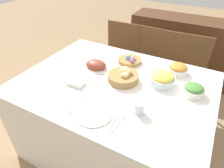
% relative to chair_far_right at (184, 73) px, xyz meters
% --- Properties ---
extents(ground_plane, '(12.00, 12.00, 0.00)m').
position_rel_chair_far_right_xyz_m(ground_plane, '(-0.41, -0.89, -0.49)').
color(ground_plane, '#937551').
extents(dining_table, '(1.51, 1.14, 0.77)m').
position_rel_chair_far_right_xyz_m(dining_table, '(-0.41, -0.89, -0.10)').
color(dining_table, silver).
rests_on(dining_table, ground).
extents(chair_far_right, '(0.44, 0.44, 0.89)m').
position_rel_chair_far_right_xyz_m(chair_far_right, '(0.00, 0.00, 0.00)').
color(chair_far_right, brown).
rests_on(chair_far_right, ground).
extents(chair_far_left, '(0.43, 0.43, 0.89)m').
position_rel_chair_far_right_xyz_m(chair_far_left, '(-0.83, 0.00, 0.00)').
color(chair_far_left, brown).
rests_on(chair_far_left, ground).
extents(chair_far_center, '(0.45, 0.45, 0.89)m').
position_rel_chair_far_right_xyz_m(chair_far_center, '(-0.43, -0.00, 0.00)').
color(chair_far_center, brown).
rests_on(chair_far_center, ground).
extents(sideboard, '(1.44, 0.44, 0.87)m').
position_rel_chair_far_right_xyz_m(sideboard, '(-0.20, 0.77, -0.06)').
color(sideboard, '#4C2D19').
rests_on(sideboard, ground).
extents(bread_basket, '(0.25, 0.25, 0.10)m').
position_rel_chair_far_right_xyz_m(bread_basket, '(-0.36, -0.83, 0.33)').
color(bread_basket, '#9E7542').
rests_on(bread_basket, dining_table).
extents(egg_basket, '(0.21, 0.21, 0.08)m').
position_rel_chair_far_right_xyz_m(egg_basket, '(-0.44, -0.54, 0.31)').
color(egg_basket, '#9E7542').
rests_on(egg_basket, dining_table).
extents(ham_platter, '(0.29, 0.20, 0.08)m').
position_rel_chair_far_right_xyz_m(ham_platter, '(-0.66, -0.77, 0.31)').
color(ham_platter, silver).
rests_on(ham_platter, dining_table).
extents(carrot_bowl, '(0.17, 0.17, 0.09)m').
position_rel_chair_far_right_xyz_m(carrot_bowl, '(-0.01, -0.51, 0.33)').
color(carrot_bowl, silver).
rests_on(carrot_bowl, dining_table).
extents(green_salad_bowl, '(0.16, 0.16, 0.08)m').
position_rel_chair_far_right_xyz_m(green_salad_bowl, '(0.16, -0.75, 0.32)').
color(green_salad_bowl, silver).
rests_on(green_salad_bowl, dining_table).
extents(pineapple_bowl, '(0.20, 0.20, 0.10)m').
position_rel_chair_far_right_xyz_m(pineapple_bowl, '(-0.08, -0.73, 0.33)').
color(pineapple_bowl, silver).
rests_on(pineapple_bowl, dining_table).
extents(dinner_plate, '(0.25, 0.25, 0.01)m').
position_rel_chair_far_right_xyz_m(dinner_plate, '(-0.36, -1.27, 0.29)').
color(dinner_plate, silver).
rests_on(dinner_plate, dining_table).
extents(fork, '(0.02, 0.18, 0.00)m').
position_rel_chair_far_right_xyz_m(fork, '(-0.51, -1.27, 0.29)').
color(fork, '#B7B7BC').
rests_on(fork, dining_table).
extents(knife, '(0.02, 0.18, 0.00)m').
position_rel_chair_far_right_xyz_m(knife, '(-0.21, -1.27, 0.29)').
color(knife, '#B7B7BC').
rests_on(knife, dining_table).
extents(spoon, '(0.02, 0.18, 0.00)m').
position_rel_chair_far_right_xyz_m(spoon, '(-0.18, -1.27, 0.29)').
color(spoon, '#B7B7BC').
rests_on(spoon, dining_table).
extents(drinking_cup, '(0.07, 0.07, 0.08)m').
position_rel_chair_far_right_xyz_m(drinking_cup, '(-0.11, -1.12, 0.33)').
color(drinking_cup, silver).
rests_on(drinking_cup, dining_table).
extents(butter_dish, '(0.13, 0.08, 0.03)m').
position_rel_chair_far_right_xyz_m(butter_dish, '(-0.66, -1.06, 0.30)').
color(butter_dish, silver).
rests_on(butter_dish, dining_table).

